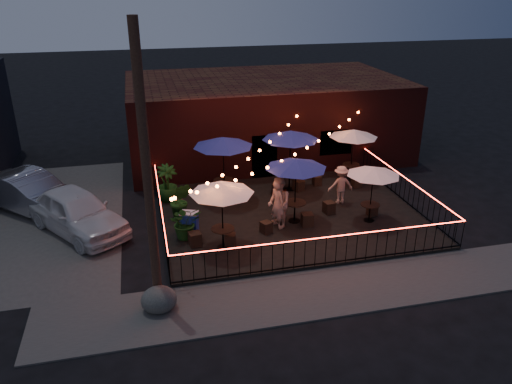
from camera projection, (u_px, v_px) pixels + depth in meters
ground at (305, 240)px, 18.13m from camera, size 110.00×110.00×0.00m
patio at (289, 215)px, 19.89m from camera, size 10.00×8.00×0.15m
sidewalk at (339, 290)px, 15.22m from camera, size 18.00×2.50×0.05m
brick_building at (264, 116)px, 26.47m from camera, size 14.00×8.00×4.00m
utility_pole at (147, 176)px, 13.07m from camera, size 0.26×0.26×8.00m
fence_front at (326, 251)px, 16.08m from camera, size 10.00×0.04×1.04m
fence_left at (161, 214)px, 18.59m from camera, size 0.04×8.00×1.04m
fence_right at (405, 190)px, 20.72m from camera, size 0.04×8.00×1.04m
festoon_lights at (267, 162)px, 18.44m from camera, size 10.02×8.72×1.32m
cafe_table_0 at (222, 189)px, 16.47m from camera, size 2.45×2.45×2.41m
cafe_table_1 at (223, 143)px, 20.20m from camera, size 2.58×2.58×2.71m
cafe_table_2 at (296, 164)px, 18.31m from camera, size 2.48×2.48×2.54m
cafe_table_3 at (291, 136)px, 21.13m from camera, size 2.80×2.80×2.69m
cafe_table_4 at (374, 172)px, 18.47m from camera, size 2.24×2.24×2.20m
cafe_table_5 at (354, 134)px, 22.30m from camera, size 2.63×2.63×2.41m
bistro_chair_0 at (195, 239)px, 17.41m from camera, size 0.47×0.47×0.48m
bistro_chair_1 at (230, 240)px, 17.41m from camera, size 0.45×0.45×0.44m
bistro_chair_2 at (179, 205)px, 19.97m from camera, size 0.48×0.48×0.48m
bistro_chair_3 at (230, 197)px, 20.82m from camera, size 0.38×0.38×0.41m
bistro_chair_4 at (266, 227)px, 18.27m from camera, size 0.48×0.48×0.43m
bistro_chair_5 at (307, 220)px, 18.79m from camera, size 0.44×0.44×0.49m
bistro_chair_6 at (277, 189)px, 21.51m from camera, size 0.38×0.38×0.44m
bistro_chair_7 at (299, 185)px, 21.90m from camera, size 0.52×0.52×0.48m
bistro_chair_8 at (329, 207)px, 19.81m from camera, size 0.46×0.46×0.47m
bistro_chair_9 at (372, 210)px, 19.63m from camera, size 0.38×0.38×0.40m
bistro_chair_10 at (317, 180)px, 22.50m from camera, size 0.37×0.37×0.42m
bistro_chair_11 at (356, 182)px, 22.26m from camera, size 0.40×0.40×0.45m
patron_a at (278, 203)px, 18.48m from camera, size 0.66×0.80×1.87m
patron_b at (279, 203)px, 18.41m from camera, size 0.86×1.04×1.97m
patron_c at (341, 185)px, 20.48m from camera, size 1.08×0.66×1.61m
potted_shrub_a at (185, 222)px, 17.75m from camera, size 1.22×1.09×1.26m
potted_shrub_b at (181, 201)px, 19.10m from camera, size 0.98×0.86×1.52m
potted_shrub_c at (167, 183)px, 20.69m from camera, size 1.12×1.12×1.55m
cooler at (190, 222)px, 18.17m from camera, size 0.75×0.65×0.83m
boulder at (159, 300)px, 14.16m from camera, size 1.06×0.93×0.75m
car_white at (77, 212)px, 18.44m from camera, size 4.34×5.03×1.63m
car_silver at (30, 193)px, 20.15m from camera, size 4.63×4.53×1.58m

